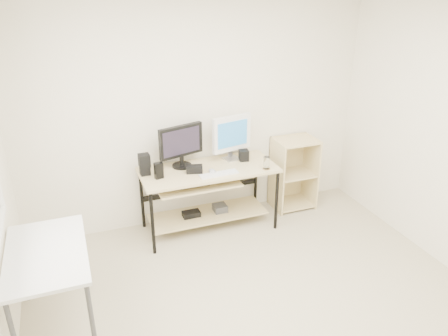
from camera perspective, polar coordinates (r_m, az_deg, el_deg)
name	(u,v)px	position (r m, az deg, el deg)	size (l,w,h in m)	color
room	(261,184)	(3.15, 4.89, -2.15)	(4.01, 4.01, 2.62)	#B8AC8D
desk	(206,186)	(4.88, -2.30, -2.36)	(1.50, 0.65, 0.75)	#D5C187
side_table	(47,260)	(3.72, -22.07, -11.12)	(0.60, 1.00, 0.75)	silver
shelf_unit	(292,172)	(5.49, 8.89, -0.54)	(0.50, 0.40, 0.90)	beige
black_monitor	(181,144)	(4.76, -5.63, 3.19)	(0.51, 0.22, 0.48)	black
white_imac	(232,135)	(4.93, 1.02, 4.38)	(0.49, 0.16, 0.52)	silver
keyboard	(219,174)	(4.64, -0.66, -0.80)	(0.42, 0.12, 0.01)	silver
mouse	(212,171)	(4.69, -1.57, -0.39)	(0.07, 0.11, 0.04)	silver
center_speaker	(194,169)	(4.68, -3.89, -0.15)	(0.17, 0.08, 0.09)	black
speaker_left	(144,164)	(4.68, -10.35, 0.51)	(0.12, 0.12, 0.23)	black
speaker_right	(244,155)	(4.99, 2.60, 1.67)	(0.10, 0.10, 0.12)	black
audio_controller	(159,171)	(4.58, -8.52, -0.33)	(0.09, 0.05, 0.18)	black
volume_puck	(158,176)	(4.63, -8.64, -1.10)	(0.06, 0.06, 0.02)	black
smartphone	(227,172)	(4.69, 0.38, -0.56)	(0.06, 0.11, 0.01)	black
coaster	(266,169)	(4.80, 5.55, -0.09)	(0.09, 0.09, 0.01)	#A27E49
drinking_glass	(267,163)	(4.78, 5.58, 0.69)	(0.07, 0.07, 0.14)	white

